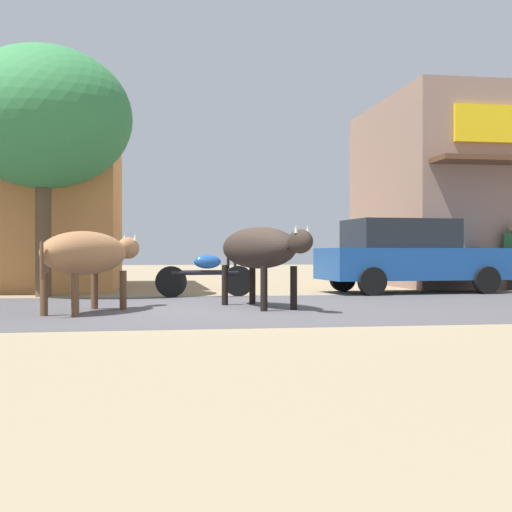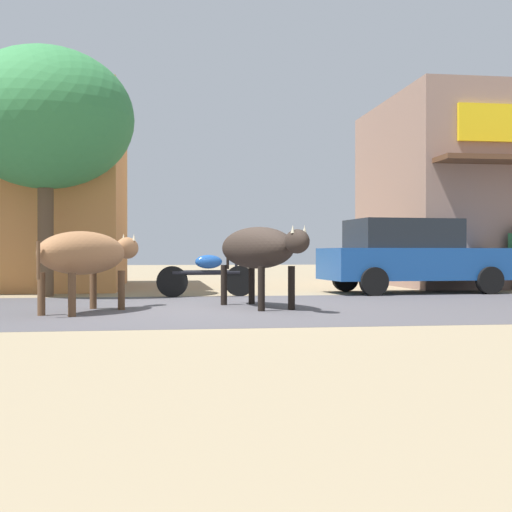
% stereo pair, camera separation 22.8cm
% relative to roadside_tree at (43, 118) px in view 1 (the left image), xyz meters
% --- Properties ---
extents(ground, '(80.00, 80.00, 0.00)m').
position_rel_roadside_tree_xyz_m(ground, '(3.46, -3.52, -3.65)').
color(ground, gray).
extents(asphalt_road, '(72.00, 6.12, 0.00)m').
position_rel_roadside_tree_xyz_m(asphalt_road, '(3.46, -3.52, -3.64)').
color(asphalt_road, '#4C494E').
rests_on(asphalt_road, ground).
extents(storefront_right_club, '(7.70, 6.82, 5.12)m').
position_rel_roadside_tree_xyz_m(storefront_right_club, '(12.40, 3.84, -1.08)').
color(storefront_right_club, gray).
rests_on(storefront_right_club, ground).
extents(roadside_tree, '(3.61, 3.61, 5.11)m').
position_rel_roadside_tree_xyz_m(roadside_tree, '(0.00, 0.00, 0.00)').
color(roadside_tree, brown).
rests_on(roadside_tree, ground).
extents(parked_hatchback_car, '(4.23, 2.17, 1.64)m').
position_rel_roadside_tree_xyz_m(parked_hatchback_car, '(7.91, 0.18, -2.80)').
color(parked_hatchback_car, '#194A94').
rests_on(parked_hatchback_car, ground).
extents(parked_motorcycle, '(2.02, 0.29, 1.07)m').
position_rel_roadside_tree_xyz_m(parked_motorcycle, '(3.29, -0.60, -3.17)').
color(parked_motorcycle, black).
rests_on(parked_motorcycle, ground).
extents(cow_near_brown, '(1.67, 2.42, 1.22)m').
position_rel_roadside_tree_xyz_m(cow_near_brown, '(1.21, -4.01, -2.76)').
color(cow_near_brown, '#956440').
rests_on(cow_near_brown, ground).
extents(cow_far_dark, '(1.41, 2.71, 1.32)m').
position_rel_roadside_tree_xyz_m(cow_far_dark, '(3.90, -3.51, -2.68)').
color(cow_far_dark, '#2C231D').
rests_on(cow_far_dark, ground).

